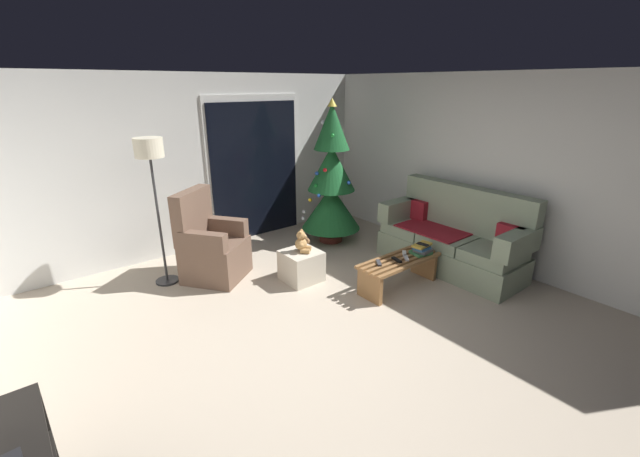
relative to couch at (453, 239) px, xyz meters
name	(u,v)px	position (x,y,z in m)	size (l,w,h in m)	color
ground_plane	(333,337)	(-2.32, -0.25, -0.40)	(7.00, 7.00, 0.00)	#B2A38E
wall_back	(196,165)	(-2.32, 2.81, 0.85)	(5.72, 0.12, 2.50)	silver
wall_right	(502,174)	(0.54, -0.25, 0.85)	(0.12, 6.00, 2.50)	silver
patio_door_frame	(255,168)	(-1.39, 2.74, 0.70)	(1.60, 0.02, 2.20)	silver
patio_door_glass	(256,171)	(-1.39, 2.72, 0.65)	(1.50, 0.02, 2.10)	black
couch	(453,239)	(0.00, 0.00, 0.00)	(0.78, 1.94, 1.08)	gray
coffee_table	(399,268)	(-1.02, 0.04, -0.15)	(1.10, 0.40, 0.38)	olive
remote_black	(397,260)	(-1.09, 0.03, -0.01)	(0.04, 0.16, 0.02)	black
remote_silver	(406,258)	(-0.95, 0.00, -0.01)	(0.04, 0.16, 0.02)	#ADADB2
remote_graphite	(379,263)	(-1.32, 0.11, -0.01)	(0.04, 0.16, 0.02)	#333338
remote_white	(404,253)	(-0.87, 0.10, -0.01)	(0.04, 0.16, 0.02)	silver
book_stack	(422,249)	(-0.70, -0.02, 0.04)	(0.27, 0.22, 0.13)	#337042
cell_phone	(423,244)	(-0.70, -0.04, 0.11)	(0.07, 0.14, 0.01)	black
christmas_tree	(331,182)	(-0.66, 1.75, 0.55)	(0.90, 0.90, 2.16)	#4C1E19
armchair	(211,248)	(-2.66, 1.72, 0.00)	(0.96, 0.96, 1.13)	brown
floor_lamp	(151,162)	(-3.17, 1.95, 1.11)	(0.32, 0.32, 1.78)	#2D2D30
ottoman	(301,266)	(-1.82, 0.94, -0.21)	(0.44, 0.44, 0.39)	beige
teddy_bear_honey	(302,243)	(-1.82, 0.93, 0.11)	(0.21, 0.22, 0.29)	tan
teddy_bear_chestnut_by_tree	(306,248)	(-1.33, 1.51, -0.28)	(0.21, 0.21, 0.29)	brown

